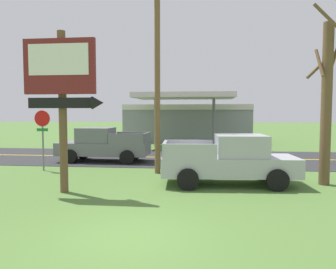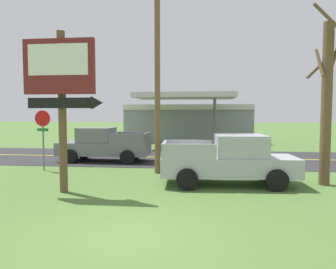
# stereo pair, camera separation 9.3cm
# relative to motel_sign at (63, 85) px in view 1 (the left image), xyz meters

# --- Properties ---
(ground_plane) EXTENTS (180.00, 180.00, 0.00)m
(ground_plane) POSITION_rel_motel_sign_xyz_m (3.17, -3.67, -3.78)
(ground_plane) COLOR #4C7033
(road_asphalt) EXTENTS (140.00, 8.00, 0.02)m
(road_asphalt) POSITION_rel_motel_sign_xyz_m (3.17, 9.33, -3.77)
(road_asphalt) COLOR #2B2B2D
(road_asphalt) RESTS_ON ground
(road_centre_line) EXTENTS (126.00, 0.20, 0.01)m
(road_centre_line) POSITION_rel_motel_sign_xyz_m (3.17, 9.33, -3.75)
(road_centre_line) COLOR gold
(road_centre_line) RESTS_ON road_asphalt
(motel_sign) EXTENTS (2.80, 0.54, 5.64)m
(motel_sign) POSITION_rel_motel_sign_xyz_m (0.00, 0.00, 0.00)
(motel_sign) COLOR brown
(motel_sign) RESTS_ON ground
(stop_sign) EXTENTS (0.80, 0.08, 2.95)m
(stop_sign) POSITION_rel_motel_sign_xyz_m (-2.93, 4.13, -1.75)
(stop_sign) COLOR slate
(stop_sign) RESTS_ON ground
(utility_pole) EXTENTS (2.02, 0.26, 9.48)m
(utility_pole) POSITION_rel_motel_sign_xyz_m (2.70, 4.10, 1.29)
(utility_pole) COLOR brown
(utility_pole) RESTS_ON ground
(bare_tree) EXTENTS (1.46, 1.49, 6.81)m
(bare_tree) POSITION_rel_motel_sign_xyz_m (9.55, 2.42, -0.47)
(bare_tree) COLOR brown
(bare_tree) RESTS_ON ground
(gas_station) EXTENTS (12.00, 11.50, 4.40)m
(gas_station) POSITION_rel_motel_sign_xyz_m (3.22, 21.57, -1.83)
(gas_station) COLOR gray
(gas_station) RESTS_ON ground
(pickup_silver_parked_on_lawn) EXTENTS (5.32, 2.50, 1.96)m
(pickup_silver_parked_on_lawn) POSITION_rel_motel_sign_xyz_m (5.89, 2.02, -2.81)
(pickup_silver_parked_on_lawn) COLOR #A8AAAF
(pickup_silver_parked_on_lawn) RESTS_ON ground
(pickup_grey_on_road) EXTENTS (5.20, 2.24, 1.96)m
(pickup_grey_on_road) POSITION_rel_motel_sign_xyz_m (-0.97, 7.33, -2.81)
(pickup_grey_on_road) COLOR slate
(pickup_grey_on_road) RESTS_ON ground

